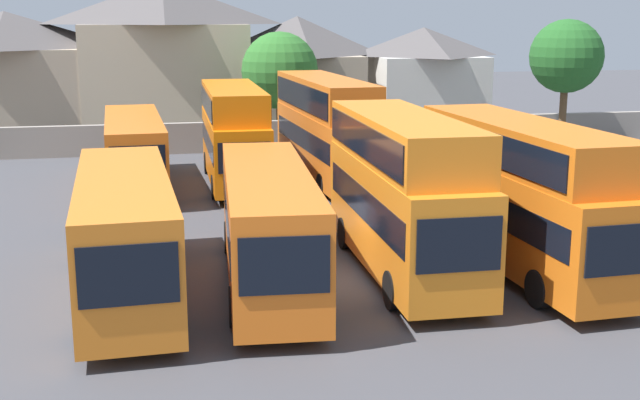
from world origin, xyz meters
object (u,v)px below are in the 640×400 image
bus_8 (401,142)px  house_terrace_far_right (423,76)px  bus_2 (268,220)px  house_terrace_right (298,72)px  bus_6 (234,130)px  bus_7 (326,124)px  bus_3 (403,186)px  bus_1 (125,229)px  bus_4 (522,187)px  house_terrace_centre (165,57)px  tree_right_of_lot (280,71)px  tree_left_of_lot (566,57)px  bus_5 (134,148)px  house_terrace_left (9,73)px

bus_8 → house_terrace_far_right: bearing=163.7°
bus_2 → house_terrace_right: bearing=172.6°
bus_6 → bus_7: size_ratio=0.85×
bus_6 → bus_7: 4.50m
bus_3 → bus_6: bearing=-165.0°
bus_1 → bus_6: 16.28m
bus_2 → bus_4: 8.12m
bus_2 → bus_7: bus_7 is taller
house_terrace_centre → house_terrace_right: 9.25m
bus_8 → house_terrace_right: 19.59m
tree_right_of_lot → tree_left_of_lot: bearing=-14.9°
bus_6 → house_terrace_far_right: size_ratio=1.26×
bus_1 → bus_3: bearing=91.1°
bus_5 → house_terrace_left: house_terrace_left is taller
bus_6 → bus_8: bearing=86.6°
bus_4 → bus_7: bearing=-171.4°
house_terrace_far_right → tree_left_of_lot: tree_left_of_lot is taller
house_terrace_left → bus_8: bearing=-42.8°
bus_3 → bus_8: size_ratio=0.94×
bus_1 → tree_left_of_lot: (25.66, 23.26, 3.50)m
bus_2 → tree_right_of_lot: 28.00m
bus_4 → bus_6: (-7.62, 15.40, -0.03)m
bus_7 → house_terrace_right: bearing=171.6°
house_terrace_far_right → bus_3: bearing=-109.2°
house_terrace_centre → bus_6: bearing=-81.4°
bus_7 → house_terrace_left: (-17.57, 19.10, 1.37)m
bus_1 → house_terrace_left: 35.76m
bus_3 → house_terrace_left: (-16.89, 34.15, 1.39)m
bus_6 → house_terrace_right: house_terrace_right is taller
bus_2 → house_terrace_far_right: bearing=158.6°
bus_4 → house_terrace_far_right: size_ratio=1.38×
bus_2 → bus_3: bus_3 is taller
tree_right_of_lot → bus_8: bearing=-72.3°
house_terrace_left → bus_5: bearing=-66.3°
bus_6 → house_terrace_centre: house_terrace_centre is taller
bus_4 → bus_3: bearing=-98.0°
house_terrace_right → house_terrace_far_right: (9.13, -0.40, -0.41)m
tree_left_of_lot → bus_3: bearing=-127.1°
house_terrace_centre → bus_8: bearing=-60.3°
house_terrace_centre → house_terrace_far_right: (18.31, -0.28, -1.58)m
bus_1 → tree_left_of_lot: bearing=129.6°
bus_2 → tree_left_of_lot: (21.48, 23.01, 3.52)m
bus_5 → house_terrace_centre: size_ratio=1.00×
bus_3 → house_terrace_far_right: 35.45m
house_terrace_far_right → bus_7: bearing=-120.9°
bus_1 → bus_5: size_ratio=0.97×
house_terrace_right → tree_right_of_lot: bearing=-108.9°
bus_2 → bus_8: bus_2 is taller
bus_2 → house_terrace_right: size_ratio=1.32×
tree_right_of_lot → bus_1: bearing=-107.5°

